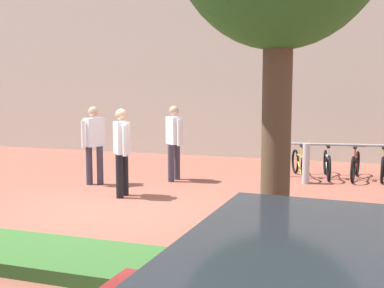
{
  "coord_description": "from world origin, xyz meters",
  "views": [
    {
      "loc": [
        3.67,
        -7.07,
        2.07
      ],
      "look_at": [
        0.81,
        1.65,
        1.01
      ],
      "focal_mm": 43.43,
      "sensor_mm": 36.0,
      "label": 1
    }
  ],
  "objects": [
    {
      "name": "bollard_steel",
      "position": [
        2.91,
        3.41,
        0.45
      ],
      "size": [
        0.16,
        0.16,
        0.9
      ],
      "primitive_type": "cylinder",
      "color": "#ADADB2",
      "rests_on": "ground"
    },
    {
      "name": "ground_plane",
      "position": [
        0.0,
        0.0,
        0.0
      ],
      "size": [
        60.0,
        60.0,
        0.0
      ],
      "primitive_type": "plane",
      "color": "brown"
    },
    {
      "name": "person_shirt_white",
      "position": [
        -1.51,
        1.85,
        0.98
      ],
      "size": [
        0.4,
        0.55,
        1.72
      ],
      "color": "#383342",
      "rests_on": "ground"
    },
    {
      "name": "person_shirt_blue",
      "position": [
        -0.4,
        0.97,
        0.98
      ],
      "size": [
        0.44,
        0.49,
        1.72
      ],
      "color": "black",
      "rests_on": "ground"
    },
    {
      "name": "person_casual_tan",
      "position": [
        -0.0,
        2.82,
        0.98
      ],
      "size": [
        0.46,
        0.45,
        1.72
      ],
      "color": "#383342",
      "rests_on": "ground"
    },
    {
      "name": "bike_rack_cluster",
      "position": [
        3.96,
        4.34,
        0.35
      ],
      "size": [
        3.19,
        1.81,
        0.83
      ],
      "color": "#99999E",
      "rests_on": "ground"
    },
    {
      "name": "planter_strip",
      "position": [
        0.69,
        -2.47,
        0.08
      ],
      "size": [
        7.0,
        1.1,
        0.16
      ],
      "primitive_type": "cube",
      "color": "#336028",
      "rests_on": "ground"
    }
  ]
}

